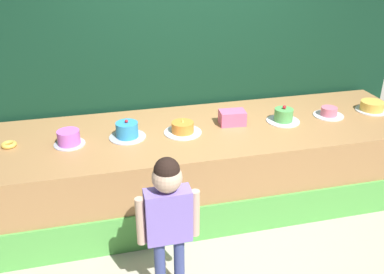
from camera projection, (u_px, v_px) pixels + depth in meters
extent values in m
plane|color=#BCB29E|center=(225.00, 235.00, 3.73)|extent=(12.00, 12.00, 0.00)
cube|color=#B27F4C|center=(207.00, 164.00, 4.10)|extent=(4.12, 1.22, 0.77)
cube|color=#59B24C|center=(226.00, 220.00, 3.65)|extent=(4.12, 0.02, 0.35)
cube|color=#113823|center=(190.00, 33.00, 4.23)|extent=(4.73, 0.08, 3.03)
cylinder|color=#3F4C8C|center=(160.00, 268.00, 3.01)|extent=(0.08, 0.08, 0.50)
cylinder|color=#3F4C8C|center=(179.00, 265.00, 3.04)|extent=(0.08, 0.08, 0.50)
cube|color=#8C72D8|center=(168.00, 215.00, 2.83)|extent=(0.31, 0.14, 0.39)
cylinder|color=beige|center=(141.00, 221.00, 2.80)|extent=(0.06, 0.06, 0.36)
cylinder|color=beige|center=(195.00, 213.00, 2.88)|extent=(0.06, 0.06, 0.36)
sphere|color=beige|center=(167.00, 178.00, 2.70)|extent=(0.20, 0.20, 0.20)
sphere|color=black|center=(167.00, 170.00, 2.68)|extent=(0.17, 0.17, 0.17)
cube|color=pink|center=(232.00, 118.00, 3.99)|extent=(0.25, 0.18, 0.14)
torus|color=#F2BF4C|center=(9.00, 145.00, 3.58)|extent=(0.13, 0.13, 0.04)
cylinder|color=silver|center=(70.00, 144.00, 3.62)|extent=(0.27, 0.27, 0.01)
cylinder|color=#CC66D8|center=(69.00, 137.00, 3.59)|extent=(0.19, 0.19, 0.12)
cylinder|color=silver|center=(128.00, 137.00, 3.75)|extent=(0.33, 0.33, 0.01)
cylinder|color=#3399D8|center=(127.00, 130.00, 3.72)|extent=(0.20, 0.20, 0.13)
sphere|color=red|center=(126.00, 121.00, 3.68)|extent=(0.03, 0.03, 0.03)
cylinder|color=silver|center=(183.00, 132.00, 3.84)|extent=(0.34, 0.34, 0.01)
cylinder|color=orange|center=(183.00, 127.00, 3.81)|extent=(0.20, 0.20, 0.09)
cone|color=#F2E566|center=(183.00, 120.00, 3.78)|extent=(0.02, 0.02, 0.04)
cylinder|color=silver|center=(283.00, 121.00, 4.07)|extent=(0.32, 0.32, 0.01)
cylinder|color=#59B259|center=(284.00, 115.00, 4.04)|extent=(0.18, 0.18, 0.12)
sphere|color=red|center=(284.00, 107.00, 4.01)|extent=(0.04, 0.04, 0.04)
cylinder|color=silver|center=(328.00, 115.00, 4.20)|extent=(0.30, 0.30, 0.01)
cylinder|color=pink|center=(329.00, 111.00, 4.18)|extent=(0.16, 0.16, 0.08)
cylinder|color=silver|center=(371.00, 110.00, 4.32)|extent=(0.32, 0.32, 0.01)
cylinder|color=#F2BF4C|center=(372.00, 106.00, 4.30)|extent=(0.23, 0.23, 0.09)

